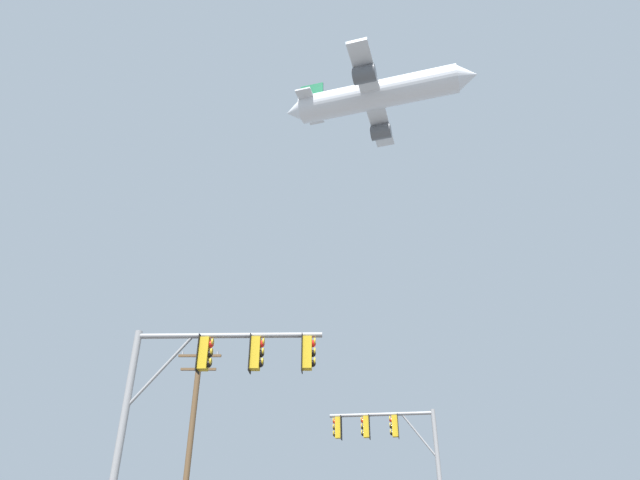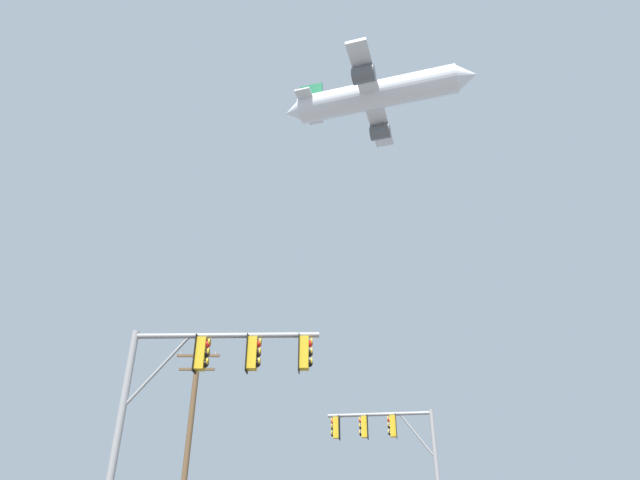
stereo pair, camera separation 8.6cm
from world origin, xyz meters
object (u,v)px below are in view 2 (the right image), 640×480
object	(u,v)px
signal_pole_far	(393,442)
airplane	(378,95)
utility_pole	(192,436)
signal_pole_near	(205,380)

from	to	relation	value
signal_pole_far	airplane	xyz separation A→B (m)	(3.35, 20.10, 39.99)
utility_pole	signal_pole_near	bearing A→B (deg)	-75.78
signal_pole_far	utility_pole	distance (m)	9.64
signal_pole_near	utility_pole	distance (m)	12.63
utility_pole	airplane	xyz separation A→B (m)	(12.73, 17.97, 39.42)
signal_pole_far	airplane	distance (m)	44.88
signal_pole_far	airplane	size ratio (longest dim) A/B	0.26
utility_pole	airplane	size ratio (longest dim) A/B	0.43
signal_pole_far	utility_pole	world-z (taller)	utility_pole
signal_pole_near	signal_pole_far	xyz separation A→B (m)	(6.28, 10.11, -0.24)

